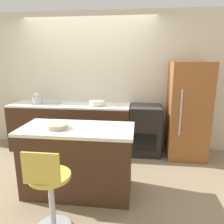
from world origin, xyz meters
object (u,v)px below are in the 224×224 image
Objects in this scene: refrigerator at (187,111)px; mixing_bowl at (97,103)px; oven_range at (145,130)px; kettle at (37,99)px; stool_chair at (50,191)px.

mixing_bowl is (-1.63, 0.02, 0.10)m from refrigerator.
kettle is at bearing -179.35° from oven_range.
kettle is at bearing 117.44° from stool_chair.
oven_range is 2.13m from kettle.
oven_range is at bearing 0.65° from kettle.
kettle reaches higher than oven_range.
stool_chair is at bearing -62.56° from kettle.
oven_range is at bearing 176.93° from refrigerator.
stool_chair is 2.39m from kettle.
mixing_bowl is (-0.90, -0.02, 0.49)m from oven_range.
kettle is (-2.79, 0.02, 0.14)m from refrigerator.
refrigerator is at bearing -3.07° from oven_range.
stool_chair is 4.66× the size of kettle.
stool_chair is (-1.71, -2.06, -0.38)m from refrigerator.
oven_range is 0.53× the size of refrigerator.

